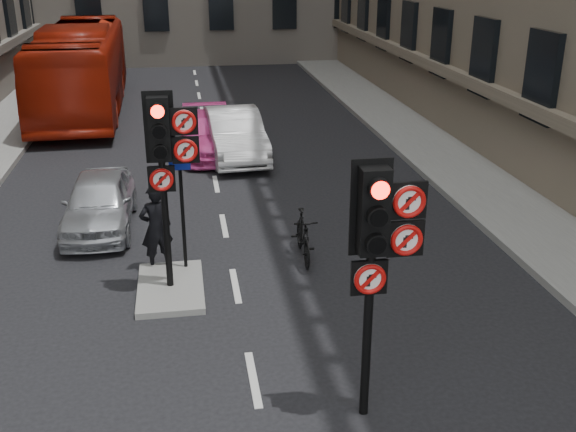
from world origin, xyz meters
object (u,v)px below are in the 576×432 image
object	(u,v)px
signal_far	(166,150)
car_white	(235,134)
bus_red	(82,68)
info_sign	(182,195)
car_pink	(209,134)
signal_near	(379,239)
motorcyclist	(156,227)
motorcycle	(303,236)
car_silver	(99,202)

from	to	relation	value
signal_far	car_white	size ratio (longest dim) A/B	0.82
bus_red	info_sign	bearing A→B (deg)	-78.15
car_pink	info_sign	distance (m)	8.39
signal_far	car_white	xyz separation A→B (m)	(1.85, 8.45, -1.98)
signal_near	info_sign	world-z (taller)	signal_near
signal_far	motorcyclist	bearing A→B (deg)	107.29
signal_near	car_pink	bearing A→B (deg)	96.56
car_white	bus_red	distance (m)	9.13
signal_near	signal_far	bearing A→B (deg)	123.02
signal_near	motorcycle	world-z (taller)	signal_near
signal_near	car_silver	distance (m)	8.70
car_pink	car_white	bearing A→B (deg)	-37.96
motorcycle	motorcyclist	bearing A→B (deg)	-178.08
car_pink	info_sign	world-z (taller)	info_sign
car_white	info_sign	distance (m)	7.93
signal_far	motorcyclist	distance (m)	2.11
car_silver	car_pink	xyz separation A→B (m)	(2.74, 5.67, -0.02)
signal_near	signal_far	world-z (taller)	signal_far
signal_near	bus_red	xyz separation A→B (m)	(-5.99, 19.88, -0.94)
signal_near	motorcycle	size ratio (longest dim) A/B	2.18
motorcycle	info_sign	xyz separation A→B (m)	(-2.38, -0.27, 1.12)
bus_red	signal_near	bearing A→B (deg)	-74.76
car_pink	motorcyclist	distance (m)	8.14
signal_near	bus_red	world-z (taller)	signal_near
motorcycle	signal_near	bearing A→B (deg)	-87.96
car_silver	info_sign	world-z (taller)	info_sign
bus_red	motorcyclist	world-z (taller)	bus_red
car_silver	car_white	world-z (taller)	car_white
car_white	motorcyclist	xyz separation A→B (m)	(-2.16, -7.44, 0.15)
car_white	bus_red	bearing A→B (deg)	121.85
signal_near	car_silver	world-z (taller)	signal_near
signal_far	motorcyclist	size ratio (longest dim) A/B	2.05
motorcyclist	info_sign	distance (m)	0.95
car_white	motorcyclist	world-z (taller)	motorcyclist
signal_far	car_pink	world-z (taller)	signal_far
car_pink	motorcyclist	world-z (taller)	motorcyclist
signal_far	motorcyclist	xyz separation A→B (m)	(-0.31, 1.01, -1.83)
signal_near	car_white	distance (m)	12.61
car_silver	car_white	size ratio (longest dim) A/B	0.83
car_white	motorcycle	world-z (taller)	car_white
signal_near	car_white	size ratio (longest dim) A/B	0.82
signal_far	car_silver	bearing A→B (deg)	116.06
car_pink	info_sign	bearing A→B (deg)	-96.99
car_silver	car_pink	size ratio (longest dim) A/B	0.87
car_silver	info_sign	distance (m)	3.35
signal_near	info_sign	distance (m)	5.39
bus_red	signal_far	bearing A→B (deg)	-79.48
car_white	motorcycle	xyz separation A→B (m)	(0.74, -7.44, -0.23)
info_sign	signal_near	bearing A→B (deg)	-61.07
signal_far	car_pink	bearing A→B (deg)	83.02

